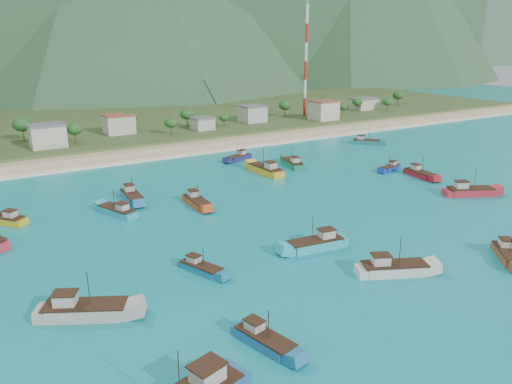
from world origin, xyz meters
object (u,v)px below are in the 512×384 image
boat_18 (239,158)px  boat_26 (292,164)px  boat_24 (197,202)px  boat_11 (132,197)px  boat_6 (390,168)px  boat_13 (469,192)px  boat_2 (201,269)px  boat_23 (393,269)px  boat_10 (84,311)px  boat_17 (507,255)px  boat_7 (420,174)px  radio_tower (306,61)px  boat_27 (264,341)px  boat_21 (265,170)px  boat_19 (117,212)px  boat_4 (366,142)px  boat_15 (316,245)px  boat_0 (4,220)px

boat_18 → boat_26: boat_26 is taller
boat_24 → boat_11: bearing=-42.3°
boat_6 → boat_13: size_ratio=0.71×
boat_2 → boat_24: boat_24 is taller
boat_23 → boat_26: 67.94m
boat_23 → boat_10: bearing=-80.4°
boat_11 → boat_17: size_ratio=1.20×
boat_7 → boat_24: 60.14m
radio_tower → boat_27: radio_tower is taller
boat_13 → boat_21: bearing=-116.8°
boat_17 → boat_19: (-48.25, 54.41, 0.07)m
boat_2 → boat_10: (-18.60, -3.95, 0.40)m
boat_4 → boat_17: (-45.09, -80.39, -0.05)m
boat_13 → boat_17: size_ratio=1.32×
boat_13 → boat_21: boat_21 is taller
boat_15 → boat_19: size_ratio=1.09×
radio_tower → boat_10: (-123.29, -116.72, -23.98)m
boat_7 → boat_24: bearing=-0.2°
boat_0 → boat_10: boat_10 is taller
boat_4 → boat_10: 125.23m
boat_24 → boat_0: bearing=-12.3°
radio_tower → boat_15: (-84.03, -115.22, -24.07)m
boat_11 → boat_21: size_ratio=0.86×
radio_tower → boat_19: bearing=-143.3°
boat_18 → boat_24: 42.45m
radio_tower → boat_27: (-106.74, -134.18, -24.28)m
boat_17 → boat_27: 46.99m
boat_7 → boat_19: size_ratio=0.99×
radio_tower → boat_21: (-64.81, -69.14, -23.93)m
boat_17 → boat_18: (-3.33, 83.03, -0.01)m
boat_0 → boat_13: 99.83m
boat_11 → boat_24: boat_11 is taller
radio_tower → boat_4: bearing=-105.1°
boat_17 → boat_26: 68.80m
boat_2 → boat_27: boat_27 is taller
boat_11 → boat_23: bearing=115.8°
boat_2 → boat_19: 32.54m
boat_18 → boat_23: (-16.95, -77.21, 0.20)m
boat_0 → boat_19: bearing=-58.4°
radio_tower → boat_13: 117.71m
boat_7 → boat_11: size_ratio=0.96×
radio_tower → boat_10: radio_tower is taller
boat_23 → boat_26: bearing=-177.2°
boat_26 → boat_6: bearing=-26.4°
boat_13 → boat_26: 47.31m
boat_0 → boat_24: size_ratio=0.92×
boat_6 → boat_18: (-29.38, 32.03, 0.13)m
boat_15 → boat_24: (-7.52, 31.97, -0.12)m
boat_10 → boat_21: 75.39m
boat_11 → boat_15: size_ratio=0.95×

